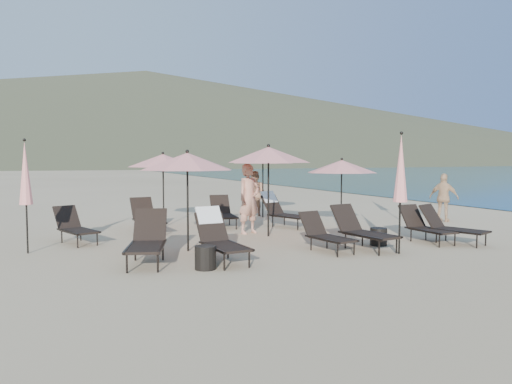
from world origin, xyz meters
name	(u,v)px	position (x,y,z in m)	size (l,w,h in m)	color
ground	(354,248)	(0.00, 0.00, 0.00)	(800.00, 800.00, 0.00)	#D6BA8C
volcanic_headland	(164,118)	(71.37, 302.62, 26.49)	(690.00, 690.00, 55.00)	brown
lounger_0	(147,239)	(-4.75, 0.28, 0.47)	(1.20, 1.89, 1.02)	black
lounger_1	(219,236)	(-3.38, -0.09, 0.50)	(0.68, 1.71, 1.05)	black
lounger_2	(325,234)	(-0.85, -0.08, 0.39)	(0.72, 1.52, 0.84)	black
lounger_3	(362,229)	(0.05, -0.21, 0.46)	(0.86, 1.76, 0.97)	black
lounger_4	(425,226)	(2.03, -0.11, 0.41)	(0.60, 1.53, 0.88)	black
lounger_5	(451,226)	(2.50, -0.47, 0.43)	(1.08, 1.69, 0.91)	black
lounger_6	(75,226)	(-5.86, 3.35, 0.41)	(1.02, 1.62, 0.87)	black
lounger_7	(147,217)	(-3.90, 4.26, 0.44)	(0.69, 1.67, 0.94)	black
lounger_8	(223,212)	(-1.52, 4.63, 0.43)	(0.87, 1.67, 0.91)	black
lounger_9	(282,210)	(0.10, 3.83, 0.50)	(1.11, 1.77, 1.04)	black
umbrella_open_0	(187,161)	(-3.65, 1.19, 2.00)	(2.11, 2.11, 2.27)	black
umbrella_open_1	(268,155)	(-1.10, 2.32, 2.16)	(2.27, 2.27, 2.45)	black
umbrella_open_2	(342,166)	(1.03, 2.07, 1.84)	(1.94, 1.94, 2.08)	black
umbrella_open_3	(163,161)	(-3.21, 5.18, 2.00)	(2.10, 2.10, 2.26)	black
umbrella_open_4	(263,158)	(0.57, 6.20, 2.09)	(2.19, 2.19, 2.36)	black
umbrella_closed_0	(401,169)	(0.43, -1.04, 1.84)	(0.31, 0.31, 2.65)	black
umbrella_closed_1	(401,165)	(4.43, 3.62, 1.84)	(0.31, 0.31, 2.65)	black
umbrella_closed_2	(25,174)	(-6.92, 2.38, 1.74)	(0.29, 0.29, 2.50)	black
side_table_0	(205,258)	(-3.88, -0.71, 0.22)	(0.40, 0.40, 0.44)	black
side_table_1	(378,237)	(0.68, -0.01, 0.21)	(0.40, 0.40, 0.42)	black
beachgoer_a	(249,199)	(-1.37, 2.98, 0.96)	(0.70, 0.46, 1.92)	tan
beachgoer_b	(255,193)	(0.53, 6.77, 0.80)	(0.78, 0.61, 1.60)	#A87656
beachgoer_c	(444,198)	(5.41, 2.66, 0.79)	(0.92, 0.38, 1.57)	tan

